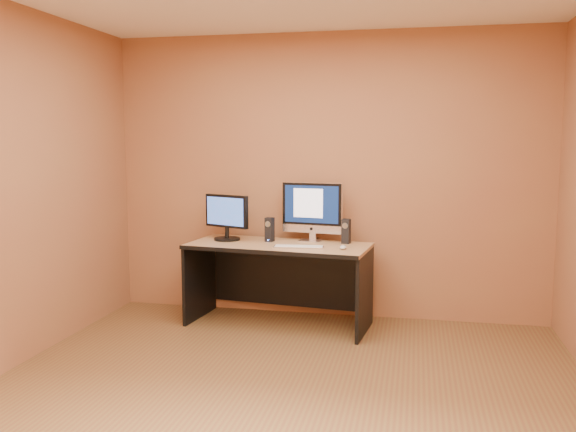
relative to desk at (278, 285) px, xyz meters
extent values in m
plane|color=brown|center=(0.36, -1.57, -0.36)|extent=(4.00, 4.00, 0.00)
cube|color=#BCBBC0|center=(0.21, -0.14, 0.37)|extent=(0.43, 0.15, 0.02)
ellipsoid|color=silver|center=(0.58, -0.14, 0.38)|extent=(0.06, 0.10, 0.04)
cylinder|color=black|center=(0.28, 0.30, 0.37)|extent=(0.07, 0.21, 0.01)
cylinder|color=black|center=(0.25, 0.30, 0.37)|extent=(0.10, 0.16, 0.01)
camera|label=1|loc=(1.17, -5.12, 1.27)|focal=38.00mm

